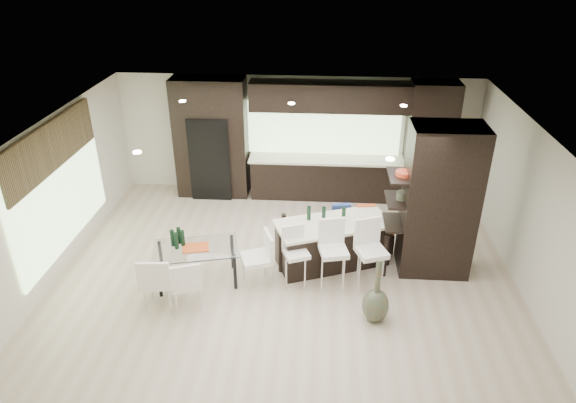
# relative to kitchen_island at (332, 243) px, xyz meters

# --- Properties ---
(ground) EXTENTS (8.00, 8.00, 0.00)m
(ground) POSITION_rel_kitchen_island_xyz_m (-0.82, -0.43, -0.42)
(ground) COLOR #C4AE96
(ground) RESTS_ON ground
(back_wall) EXTENTS (8.00, 0.02, 2.70)m
(back_wall) POSITION_rel_kitchen_island_xyz_m (-0.82, 3.07, 0.93)
(back_wall) COLOR beige
(back_wall) RESTS_ON ground
(left_wall) EXTENTS (0.02, 7.00, 2.70)m
(left_wall) POSITION_rel_kitchen_island_xyz_m (-4.82, -0.43, 0.93)
(left_wall) COLOR beige
(left_wall) RESTS_ON ground
(right_wall) EXTENTS (0.02, 7.00, 2.70)m
(right_wall) POSITION_rel_kitchen_island_xyz_m (3.18, -0.43, 0.93)
(right_wall) COLOR beige
(right_wall) RESTS_ON ground
(ceiling) EXTENTS (8.00, 7.00, 0.02)m
(ceiling) POSITION_rel_kitchen_island_xyz_m (-0.82, -0.43, 2.28)
(ceiling) COLOR white
(ceiling) RESTS_ON ground
(window_left) EXTENTS (0.04, 3.20, 1.90)m
(window_left) POSITION_rel_kitchen_island_xyz_m (-4.78, -0.23, 0.93)
(window_left) COLOR #B2D199
(window_left) RESTS_ON left_wall
(window_back) EXTENTS (3.40, 0.04, 1.20)m
(window_back) POSITION_rel_kitchen_island_xyz_m (-0.22, 3.03, 1.13)
(window_back) COLOR #B2D199
(window_back) RESTS_ON back_wall
(stone_accent) EXTENTS (0.08, 3.00, 0.80)m
(stone_accent) POSITION_rel_kitchen_island_xyz_m (-4.75, -0.23, 1.83)
(stone_accent) COLOR brown
(stone_accent) RESTS_ON left_wall
(ceiling_spots) EXTENTS (4.00, 3.00, 0.02)m
(ceiling_spots) POSITION_rel_kitchen_island_xyz_m (-0.82, -0.18, 2.26)
(ceiling_spots) COLOR white
(ceiling_spots) RESTS_ON ceiling
(back_cabinetry) EXTENTS (6.80, 0.68, 2.70)m
(back_cabinetry) POSITION_rel_kitchen_island_xyz_m (-0.32, 2.74, 0.93)
(back_cabinetry) COLOR black
(back_cabinetry) RESTS_ON ground
(refrigerator) EXTENTS (0.90, 0.68, 1.90)m
(refrigerator) POSITION_rel_kitchen_island_xyz_m (-2.72, 2.69, 0.53)
(refrigerator) COLOR black
(refrigerator) RESTS_ON ground
(partition_column) EXTENTS (1.20, 0.80, 2.70)m
(partition_column) POSITION_rel_kitchen_island_xyz_m (1.78, -0.03, 0.93)
(partition_column) COLOR black
(partition_column) RESTS_ON ground
(kitchen_island) EXTENTS (2.19, 1.54, 0.84)m
(kitchen_island) POSITION_rel_kitchen_island_xyz_m (0.00, 0.00, 0.00)
(kitchen_island) COLOR black
(kitchen_island) RESTS_ON ground
(stool_left) EXTENTS (0.51, 0.51, 0.88)m
(stool_left) POSITION_rel_kitchen_island_xyz_m (-0.62, -0.73, 0.02)
(stool_left) COLOR white
(stool_left) RESTS_ON ground
(stool_mid) EXTENTS (0.53, 0.53, 1.01)m
(stool_mid) POSITION_rel_kitchen_island_xyz_m (0.00, -0.76, 0.08)
(stool_mid) COLOR white
(stool_mid) RESTS_ON ground
(stool_right) EXTENTS (0.59, 0.59, 1.03)m
(stool_right) POSITION_rel_kitchen_island_xyz_m (0.62, -0.76, 0.10)
(stool_right) COLOR white
(stool_right) RESTS_ON ground
(bench) EXTENTS (1.39, 0.70, 0.51)m
(bench) POSITION_rel_kitchen_island_xyz_m (0.46, 0.50, -0.16)
(bench) COLOR black
(bench) RESTS_ON ground
(floor_vase) EXTENTS (0.50, 0.50, 1.13)m
(floor_vase) POSITION_rel_kitchen_island_xyz_m (0.66, -1.55, 0.15)
(floor_vase) COLOR #424834
(floor_vase) RESTS_ON ground
(dining_table) EXTENTS (1.56, 1.10, 0.68)m
(dining_table) POSITION_rel_kitchen_island_xyz_m (-2.32, -0.74, -0.08)
(dining_table) COLOR white
(dining_table) RESTS_ON ground
(chair_near) EXTENTS (0.61, 0.61, 0.88)m
(chair_near) POSITION_rel_kitchen_island_xyz_m (-2.32, -1.45, 0.02)
(chair_near) COLOR white
(chair_near) RESTS_ON ground
(chair_far) EXTENTS (0.54, 0.54, 0.93)m
(chair_far) POSITION_rel_kitchen_island_xyz_m (-2.76, -1.47, 0.04)
(chair_far) COLOR white
(chair_far) RESTS_ON ground
(chair_end) EXTENTS (0.63, 0.63, 0.90)m
(chair_end) POSITION_rel_kitchen_island_xyz_m (-1.29, -0.74, 0.03)
(chair_end) COLOR white
(chair_end) RESTS_ON ground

